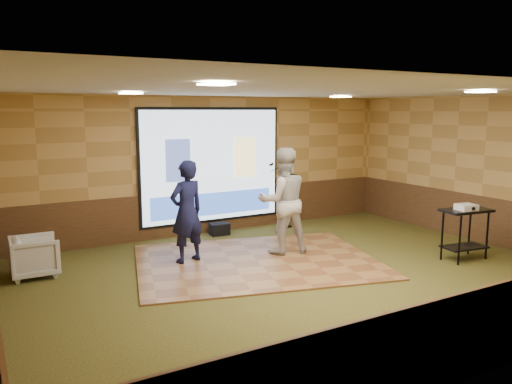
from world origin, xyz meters
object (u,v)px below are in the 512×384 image
player_left (187,212)px  player_right (283,201)px  banquet_chair (35,256)px  duffel_bag (219,229)px  dance_floor (257,261)px  projector_screen (212,167)px  mic_stand (285,206)px  projector (466,207)px  av_table (465,225)px

player_left → player_right: player_right is taller
banquet_chair → duffel_bag: size_ratio=1.79×
dance_floor → duffel_bag: duffel_bag is taller
projector_screen → banquet_chair: size_ratio=4.52×
player_right → mic_stand: (1.24, 1.85, -0.53)m
player_left → projector: 4.96m
projector → projector_screen: bearing=135.5°
projector_screen → projector: (3.01, -4.22, -0.48)m
dance_floor → mic_stand: size_ratio=2.76×
projector → mic_stand: (-1.35, 3.85, -0.50)m
player_left → av_table: size_ratio=1.94×
player_right → duffel_bag: bearing=-65.4°
dance_floor → projector: bearing=-28.8°
projector_screen → player_left: bearing=-126.0°
av_table → duffel_bag: av_table is taller
player_left → duffel_bag: (1.37, 1.57, -0.81)m
player_right → av_table: bearing=157.1°
av_table → projector: (-0.10, -0.07, 0.34)m
dance_floor → banquet_chair: (-3.54, 1.13, 0.32)m
av_table → duffel_bag: (-3.09, 3.86, -0.52)m
av_table → mic_stand: (-1.44, 3.78, -0.16)m
mic_stand → duffel_bag: 1.69m
player_right → projector_screen: bearing=-66.5°
duffel_bag → av_table: bearing=-51.3°
banquet_chair → projector: bearing=-112.3°
player_left → projector_screen: bearing=-139.5°
av_table → projector: bearing=-146.4°
projector_screen → player_right: bearing=-79.3°
player_right → projector: player_right is taller
av_table → player_right: bearing=144.3°
av_table → banquet_chair: (-6.91, 2.85, -0.32)m
dance_floor → projector: projector is taller
player_right → dance_floor: bearing=29.4°
banquet_chair → mic_stand: bearing=-79.4°
projector → mic_stand: size_ratio=0.21×
player_right → projector: size_ratio=6.10×
player_left → av_table: player_left is taller
dance_floor → player_left: player_left is taller
av_table → mic_stand: size_ratio=0.61×
projector_screen → av_table: 5.25m
mic_stand → banquet_chair: size_ratio=2.08×
projector_screen → mic_stand: (1.67, -0.37, -0.98)m
av_table → banquet_chair: av_table is taller
projector → duffel_bag: bearing=137.4°
player_left → duffel_bag: 2.24m
projector_screen → mic_stand: size_ratio=2.18×
projector → duffel_bag: projector is taller
player_left → av_table: (4.47, -2.28, -0.29)m
dance_floor → player_left: 1.54m
player_right → av_table: (2.69, -1.93, -0.37)m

